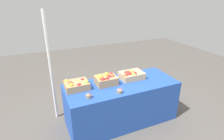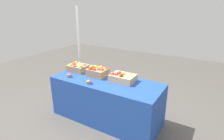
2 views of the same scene
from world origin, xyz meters
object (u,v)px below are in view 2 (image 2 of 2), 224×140
(apple_crate_left, at_px, (78,67))
(apple_crate_middle, at_px, (97,71))
(tent_pole, at_px, (79,53))
(sample_bowl_near, at_px, (89,82))
(apple_crate_right, at_px, (122,77))
(sample_bowl_mid, at_px, (69,76))

(apple_crate_left, height_order, apple_crate_middle, apple_crate_middle)
(apple_crate_left, relative_size, tent_pole, 0.19)
(apple_crate_middle, relative_size, sample_bowl_near, 3.61)
(apple_crate_right, distance_m, sample_bowl_near, 0.55)
(tent_pole, bearing_deg, sample_bowl_near, -42.82)
(apple_crate_left, xyz_separation_m, sample_bowl_near, (0.56, -0.39, -0.04))
(apple_crate_middle, distance_m, apple_crate_right, 0.49)
(apple_crate_middle, height_order, apple_crate_right, apple_crate_middle)
(sample_bowl_near, xyz_separation_m, sample_bowl_mid, (-0.47, 0.05, 0.00))
(apple_crate_left, bearing_deg, tent_pole, 127.13)
(apple_crate_left, height_order, apple_crate_right, apple_crate_right)
(apple_crate_right, relative_size, sample_bowl_near, 4.30)
(apple_crate_left, distance_m, apple_crate_middle, 0.48)
(sample_bowl_near, height_order, tent_pole, tent_pole)
(sample_bowl_mid, bearing_deg, tent_pole, 118.14)
(apple_crate_left, height_order, sample_bowl_mid, apple_crate_left)
(apple_crate_middle, height_order, sample_bowl_mid, apple_crate_middle)
(apple_crate_left, distance_m, sample_bowl_near, 0.69)
(apple_crate_left, distance_m, tent_pole, 0.56)
(apple_crate_left, distance_m, sample_bowl_mid, 0.36)
(sample_bowl_near, bearing_deg, apple_crate_left, 145.06)
(apple_crate_middle, distance_m, sample_bowl_mid, 0.50)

